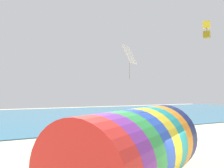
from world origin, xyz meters
name	(u,v)px	position (x,y,z in m)	size (l,w,h in m)	color
sea	(30,117)	(0.00, 36.25, 0.05)	(120.00, 40.00, 0.10)	teal
giant_inflatable_tube	(134,151)	(-1.44, 1.56, 1.78)	(8.74, 7.30, 3.55)	red
kite_handler	(156,147)	(2.40, 5.07, 0.86)	(0.28, 0.40, 1.69)	black
kite_white_diamond	(130,55)	(-0.82, 2.91, 6.08)	(0.86, 0.79, 1.69)	white
kite_yellow_box	(207,30)	(8.48, 6.42, 9.19)	(0.67, 0.67, 1.39)	yellow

